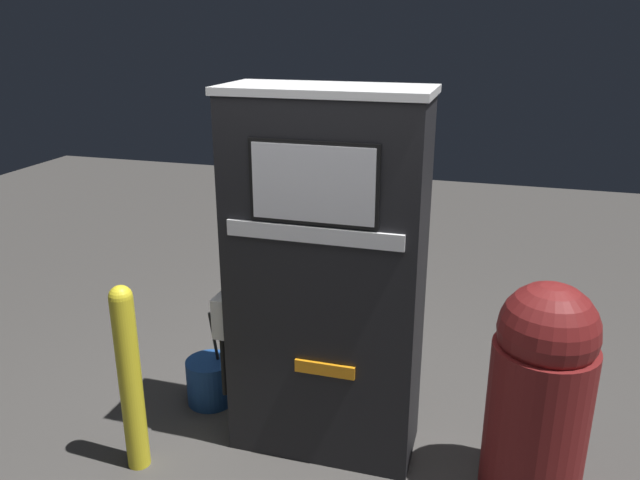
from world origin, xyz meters
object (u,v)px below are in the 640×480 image
at_px(safety_bollard, 130,375).
at_px(squeegee_bucket, 210,381).
at_px(trash_bin, 540,392).
at_px(gas_pump, 325,280).

xyz_separation_m(safety_bollard, squeegee_bucket, (0.12, 0.68, -0.42)).
xyz_separation_m(safety_bollard, trash_bin, (2.11, 0.40, 0.03)).
bearing_deg(squeegee_bucket, gas_pump, -12.35).
relative_size(gas_pump, squeegee_bucket, 3.11).
bearing_deg(gas_pump, safety_bollard, -152.21).
xyz_separation_m(gas_pump, safety_bollard, (-0.95, -0.50, -0.47)).
relative_size(trash_bin, squeegee_bucket, 1.79).
distance_m(trash_bin, squeegee_bucket, 2.06).
bearing_deg(safety_bollard, gas_pump, 27.79).
height_order(gas_pump, squeegee_bucket, gas_pump).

